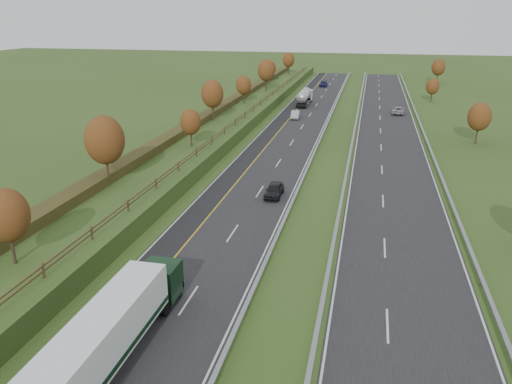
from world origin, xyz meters
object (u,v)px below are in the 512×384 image
at_px(car_silver_mid, 295,115).
at_px(road_tanker, 304,96).
at_px(car_oncoming, 398,110).
at_px(car_small_far, 323,84).
at_px(car_dark_near, 274,190).
at_px(box_lorry, 111,333).

bearing_deg(car_silver_mid, road_tanker, 85.94).
relative_size(car_silver_mid, car_oncoming, 0.87).
distance_m(car_silver_mid, car_small_far, 47.11).
relative_size(road_tanker, car_oncoming, 2.13).
bearing_deg(car_small_far, car_dark_near, -87.47).
bearing_deg(road_tanker, car_dark_near, -85.60).
relative_size(box_lorry, road_tanker, 1.45).
bearing_deg(box_lorry, road_tanker, 90.60).
bearing_deg(road_tanker, car_small_far, 87.55).
distance_m(box_lorry, car_oncoming, 86.95).
bearing_deg(box_lorry, car_small_far, 89.83).
distance_m(car_small_far, car_oncoming, 42.18).
xyz_separation_m(road_tanker, car_dark_near, (4.69, -61.02, -1.07)).
distance_m(box_lorry, road_tanker, 91.50).
distance_m(road_tanker, car_silver_mid, 16.24).
height_order(car_small_far, car_oncoming, car_oncoming).
bearing_deg(car_dark_near, road_tanker, 94.59).
distance_m(box_lorry, car_dark_near, 30.73).
bearing_deg(car_small_far, car_oncoming, -62.77).
bearing_deg(box_lorry, car_dark_near, 83.01).
bearing_deg(car_silver_mid, car_dark_near, -89.77).
bearing_deg(car_dark_near, car_small_far, 92.29).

